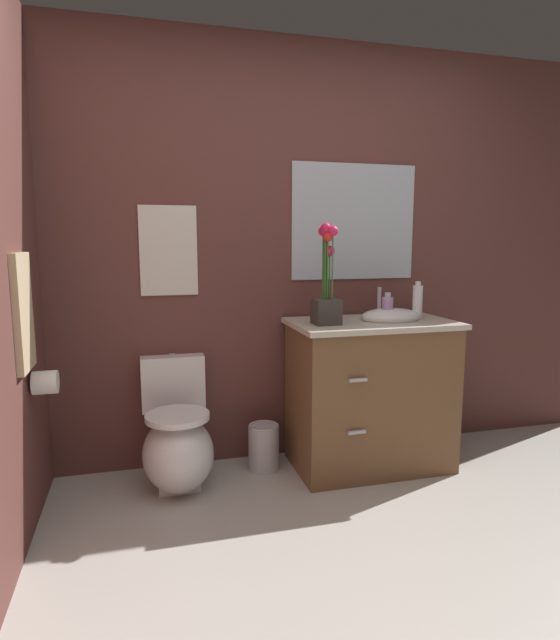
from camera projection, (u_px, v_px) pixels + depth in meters
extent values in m
plane|color=#B2ADA3|center=(405.00, 635.00, 1.79)|extent=(8.96, 8.96, 0.00)
cube|color=brown|center=(312.00, 255.00, 3.22)|extent=(4.18, 0.05, 2.50)
ellipsoid|color=white|center=(178.00, 454.00, 2.82)|extent=(0.38, 0.48, 0.40)
cube|color=white|center=(178.00, 469.00, 2.89)|extent=(0.22, 0.26, 0.18)
cube|color=white|center=(173.00, 382.00, 3.05)|extent=(0.36, 0.13, 0.32)
cylinder|color=white|center=(177.00, 417.00, 2.77)|extent=(0.34, 0.34, 0.03)
cylinder|color=#B7B7BC|center=(172.00, 356.00, 3.02)|extent=(0.04, 0.04, 0.02)
cube|color=brown|center=(370.00, 396.00, 3.10)|extent=(0.90, 0.52, 0.85)
cube|color=beige|center=(372.00, 323.00, 3.03)|extent=(0.94, 0.56, 0.03)
ellipsoid|color=white|center=(391.00, 317.00, 3.06)|extent=(0.36, 0.26, 0.10)
cylinder|color=#B7B7BC|center=(379.00, 302.00, 3.20)|extent=(0.02, 0.02, 0.18)
cube|color=#B7B7BC|center=(358.00, 380.00, 2.76)|extent=(0.10, 0.02, 0.02)
cube|color=#B7B7BC|center=(357.00, 432.00, 2.80)|extent=(0.10, 0.02, 0.02)
cube|color=#38332D|center=(326.00, 312.00, 2.90)|extent=(0.14, 0.14, 0.14)
cylinder|color=#386B2D|center=(329.00, 275.00, 2.87)|extent=(0.01, 0.01, 0.26)
sphere|color=#E01E51|center=(330.00, 251.00, 2.85)|extent=(0.06, 0.06, 0.06)
cylinder|color=#386B2D|center=(327.00, 276.00, 2.88)|extent=(0.01, 0.01, 0.26)
sphere|color=#E01E51|center=(327.00, 252.00, 2.87)|extent=(0.06, 0.06, 0.06)
cylinder|color=#386B2D|center=(326.00, 264.00, 2.88)|extent=(0.01, 0.01, 0.39)
sphere|color=#E01E51|center=(327.00, 228.00, 2.85)|extent=(0.06, 0.06, 0.06)
cylinder|color=#386B2D|center=(323.00, 265.00, 2.86)|extent=(0.01, 0.01, 0.37)
sphere|color=red|center=(323.00, 231.00, 2.84)|extent=(0.06, 0.06, 0.06)
cylinder|color=#386B2D|center=(324.00, 266.00, 2.85)|extent=(0.01, 0.01, 0.37)
sphere|color=#E01E51|center=(324.00, 231.00, 2.83)|extent=(0.06, 0.06, 0.06)
cylinder|color=#386B2D|center=(325.00, 264.00, 2.84)|extent=(0.01, 0.01, 0.39)
sphere|color=#E01E51|center=(326.00, 228.00, 2.81)|extent=(0.06, 0.06, 0.06)
cylinder|color=#386B2D|center=(328.00, 268.00, 2.84)|extent=(0.01, 0.01, 0.34)
sphere|color=red|center=(328.00, 237.00, 2.82)|extent=(0.06, 0.06, 0.06)
cylinder|color=#386B2D|center=(332.00, 266.00, 2.83)|extent=(0.01, 0.01, 0.37)
sphere|color=#E01E51|center=(333.00, 231.00, 2.80)|extent=(0.06, 0.06, 0.06)
cylinder|color=white|center=(417.00, 302.00, 3.09)|extent=(0.06, 0.06, 0.20)
cylinder|color=silver|center=(418.00, 283.00, 3.07)|extent=(0.03, 0.03, 0.02)
cylinder|color=#B28CBF|center=(387.00, 309.00, 3.03)|extent=(0.06, 0.06, 0.14)
cylinder|color=#B7B7BC|center=(388.00, 295.00, 3.02)|extent=(0.04, 0.04, 0.02)
cylinder|color=#B7B7BC|center=(264.00, 448.00, 3.08)|extent=(0.18, 0.18, 0.26)
torus|color=#B7B7BC|center=(264.00, 426.00, 3.06)|extent=(0.18, 0.18, 0.01)
cube|color=silver|center=(169.00, 251.00, 2.96)|extent=(0.32, 0.01, 0.50)
cube|color=#B2BCC6|center=(354.00, 222.00, 3.22)|extent=(0.80, 0.01, 0.70)
cube|color=tan|center=(23.00, 312.00, 2.30)|extent=(0.03, 0.28, 0.52)
cylinder|color=white|center=(45.00, 382.00, 2.45)|extent=(0.11, 0.11, 0.11)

